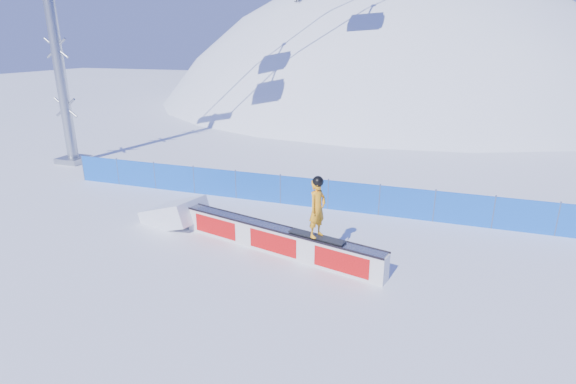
% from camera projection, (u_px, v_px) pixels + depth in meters
% --- Properties ---
extents(ground, '(160.00, 160.00, 0.00)m').
position_uv_depth(ground, '(262.00, 253.00, 14.14)').
color(ground, white).
rests_on(ground, ground).
extents(snow_hill, '(64.00, 64.00, 64.00)m').
position_uv_depth(snow_hill, '(388.00, 241.00, 57.53)').
color(snow_hill, white).
rests_on(snow_hill, ground).
extents(safety_fence, '(22.05, 0.05, 1.30)m').
position_uv_depth(safety_fence, '(304.00, 192.00, 17.98)').
color(safety_fence, blue).
rests_on(safety_fence, ground).
extents(rail_box, '(7.15, 2.22, 0.87)m').
position_uv_depth(rail_box, '(277.00, 240.00, 14.08)').
color(rail_box, silver).
rests_on(rail_box, ground).
extents(snow_ramp, '(2.63, 1.98, 1.46)m').
position_uv_depth(snow_ramp, '(176.00, 222.00, 16.54)').
color(snow_ramp, white).
rests_on(snow_ramp, ground).
extents(snowboarder, '(1.82, 0.75, 1.88)m').
position_uv_depth(snowboarder, '(317.00, 208.00, 12.92)').
color(snowboarder, black).
rests_on(snowboarder, rail_box).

